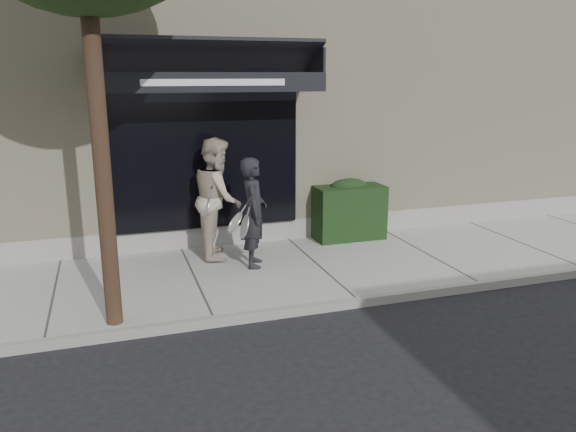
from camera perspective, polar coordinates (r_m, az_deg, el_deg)
name	(u,v)px	position (r m, az deg, el deg)	size (l,w,h in m)	color
ground	(317,271)	(9.25, 2.95, -5.58)	(80.00, 80.00, 0.00)	black
sidewalk	(317,267)	(9.23, 2.95, -5.23)	(20.00, 3.00, 0.12)	gray
curb	(357,302)	(7.90, 7.03, -8.69)	(20.00, 0.10, 0.14)	gray
building_facade	(242,92)	(13.45, -4.69, 12.49)	(14.30, 8.04, 5.64)	beige
hedge	(348,210)	(10.58, 6.14, 0.62)	(1.30, 0.70, 1.14)	black
pedestrian_front	(253,213)	(8.90, -3.53, 0.34)	(0.77, 0.81, 1.76)	black
pedestrian_back	(218,198)	(9.42, -7.16, 1.83)	(0.91, 1.09, 2.01)	#C0B099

